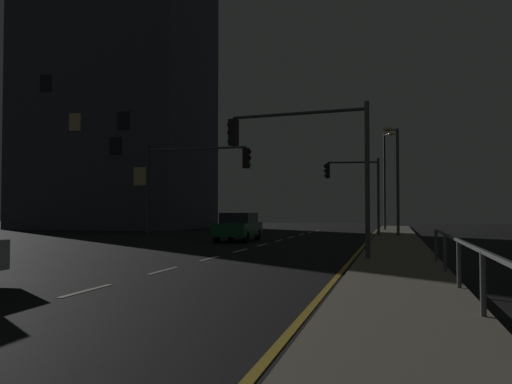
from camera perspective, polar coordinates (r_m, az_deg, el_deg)
ground_plane at (r=20.03m, az=-4.34°, el=-6.77°), size 112.00×112.00×0.00m
sidewalk_right at (r=19.02m, az=14.46°, el=-6.76°), size 2.58×77.00×0.14m
lane_markings_center at (r=23.37m, az=-1.62°, el=-6.06°), size 0.14×50.00×0.01m
lane_edge_line at (r=24.05m, az=10.68°, el=-5.91°), size 0.14×53.00×0.01m
car_oncoming at (r=30.42m, az=-1.84°, el=-3.57°), size 1.92×4.44×1.57m
traffic_light_far_left at (r=35.52m, az=10.05°, el=1.11°), size 3.48×0.67×4.86m
traffic_light_mid_right at (r=26.79m, az=-6.34°, el=2.08°), size 5.33×0.34×4.94m
traffic_light_near_right at (r=19.04m, az=4.62°, el=4.54°), size 5.10×0.96×5.15m
street_lamp_mid_block at (r=34.53m, az=14.26°, el=2.20°), size 0.89×1.82×6.58m
street_lamp_median at (r=46.21m, az=13.26°, el=2.01°), size 0.98×1.67×7.88m
barrier_fence at (r=8.84m, az=22.39°, el=-7.07°), size 0.09×18.61×0.98m
building_distant at (r=56.07m, az=-13.92°, el=10.43°), size 15.90×13.12×27.28m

